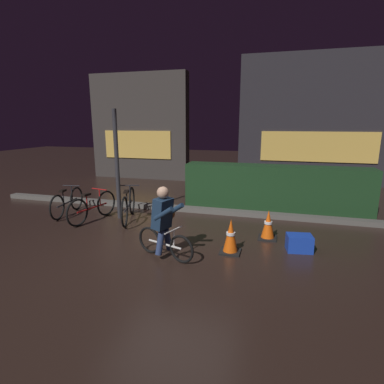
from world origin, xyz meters
name	(u,v)px	position (x,y,z in m)	size (l,w,h in m)	color
ground_plane	(174,244)	(0.00, 0.00, 0.00)	(40.00, 40.00, 0.00)	black
sidewalk_curb	(201,210)	(0.00, 2.20, 0.06)	(12.00, 0.24, 0.12)	#56544F
hedge_row	(275,187)	(1.80, 3.10, 0.58)	(4.80, 0.70, 1.16)	#19381C
storefront_left	(140,127)	(-3.67, 6.50, 2.08)	(4.06, 0.54, 4.18)	#383330
storefront_right	(319,120)	(3.20, 7.20, 2.35)	(5.79, 0.54, 4.73)	#262328
street_post	(117,165)	(-1.80, 1.20, 1.29)	(0.10, 0.10, 2.58)	#2D2D33
parked_bike_leftmost	(67,202)	(-3.20, 1.11, 0.32)	(0.46, 1.51, 0.70)	black
parked_bike_left_mid	(93,207)	(-2.30, 0.85, 0.33)	(0.46, 1.54, 0.72)	black
parked_bike_center_left	(128,205)	(-1.51, 1.12, 0.36)	(0.59, 1.65, 0.79)	black
traffic_cone_near	(231,236)	(1.11, -0.10, 0.30)	(0.36, 0.36, 0.62)	black
traffic_cone_far	(268,225)	(1.72, 0.77, 0.28)	(0.36, 0.36, 0.59)	black
blue_crate	(299,243)	(2.29, 0.30, 0.15)	(0.44, 0.32, 0.30)	#193DB7
cyclist	(164,222)	(0.05, -0.59, 0.63)	(1.14, 0.63, 1.25)	black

